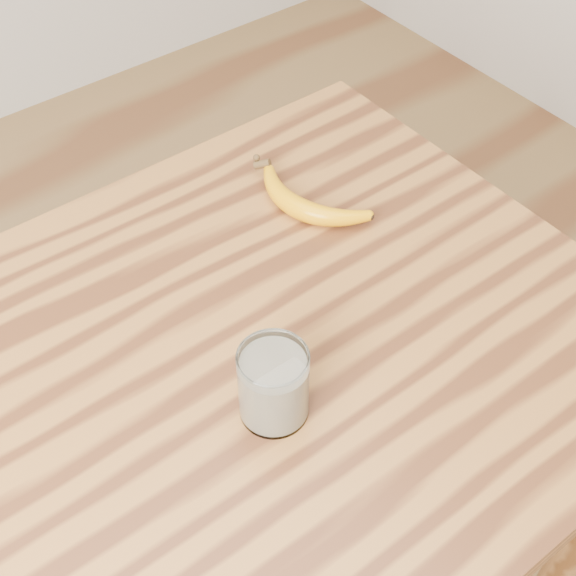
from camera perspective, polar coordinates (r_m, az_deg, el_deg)
room at (r=0.67m, az=-12.26°, el=14.84°), size 4.04×4.04×2.70m
table at (r=1.09m, az=-7.38°, el=-11.78°), size 1.20×0.80×0.90m
smoothie_glass at (r=0.92m, az=-1.04°, el=-6.95°), size 0.08×0.08×0.10m
banana at (r=1.17m, az=0.81°, el=5.64°), size 0.17×0.28×0.03m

